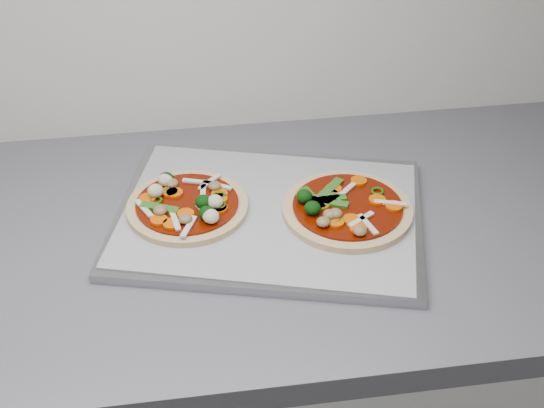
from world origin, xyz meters
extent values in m
cube|color=#97969C|center=(0.58, 1.31, 0.91)|extent=(0.52, 0.43, 0.01)
cube|color=#9E9DA3|center=(0.58, 1.31, 0.92)|extent=(0.50, 0.42, 0.00)
cylinder|color=tan|center=(0.46, 1.34, 0.92)|extent=(0.20, 0.20, 0.01)
cylinder|color=#5F1101|center=(0.46, 1.34, 0.93)|extent=(0.17, 0.17, 0.00)
ellipsoid|color=olive|center=(0.51, 1.36, 0.94)|extent=(0.03, 0.03, 0.01)
cube|color=beige|center=(0.49, 1.30, 0.93)|extent=(0.03, 0.05, 0.00)
cylinder|color=#D65200|center=(0.41, 1.35, 0.93)|extent=(0.03, 0.03, 0.00)
cube|color=beige|center=(0.50, 1.38, 0.93)|extent=(0.04, 0.04, 0.00)
cube|color=beige|center=(0.44, 1.29, 0.93)|extent=(0.02, 0.05, 0.00)
torus|color=#244B09|center=(0.43, 1.38, 0.93)|extent=(0.03, 0.03, 0.00)
ellipsoid|color=#BBB090|center=(0.44, 1.39, 0.94)|extent=(0.03, 0.03, 0.02)
ellipsoid|color=olive|center=(0.44, 1.38, 0.94)|extent=(0.03, 0.03, 0.01)
cylinder|color=#D65200|center=(0.51, 1.31, 0.93)|extent=(0.03, 0.03, 0.00)
ellipsoid|color=olive|center=(0.42, 1.31, 0.94)|extent=(0.03, 0.03, 0.01)
cylinder|color=#D65200|center=(0.46, 1.31, 0.93)|extent=(0.03, 0.03, 0.00)
ellipsoid|color=olive|center=(0.46, 1.29, 0.94)|extent=(0.02, 0.02, 0.01)
cylinder|color=#D65200|center=(0.42, 1.30, 0.93)|extent=(0.03, 0.03, 0.00)
torus|color=#244B09|center=(0.51, 1.34, 0.93)|extent=(0.03, 0.03, 0.00)
ellipsoid|color=#093206|center=(0.49, 1.29, 0.94)|extent=(0.03, 0.03, 0.02)
cube|color=beige|center=(0.51, 1.37, 0.93)|extent=(0.05, 0.03, 0.00)
cylinder|color=#D65200|center=(0.50, 1.33, 0.93)|extent=(0.03, 0.03, 0.00)
cube|color=beige|center=(0.49, 1.35, 0.93)|extent=(0.01, 0.05, 0.00)
cylinder|color=#D65200|center=(0.45, 1.36, 0.93)|extent=(0.03, 0.03, 0.00)
cylinder|color=#D65200|center=(0.51, 1.31, 0.93)|extent=(0.04, 0.04, 0.00)
cube|color=beige|center=(0.46, 1.27, 0.93)|extent=(0.03, 0.05, 0.00)
ellipsoid|color=#BBB090|center=(0.42, 1.36, 0.94)|extent=(0.03, 0.03, 0.02)
cylinder|color=#D65200|center=(0.44, 1.29, 0.93)|extent=(0.03, 0.03, 0.00)
torus|color=#244B09|center=(0.42, 1.35, 0.93)|extent=(0.03, 0.03, 0.00)
cylinder|color=#D65200|center=(0.44, 1.36, 0.93)|extent=(0.03, 0.03, 0.00)
torus|color=#244B09|center=(0.51, 1.32, 0.93)|extent=(0.03, 0.03, 0.00)
ellipsoid|color=#093206|center=(0.44, 1.39, 0.94)|extent=(0.03, 0.03, 0.02)
cube|color=#31641E|center=(0.42, 1.33, 0.93)|extent=(0.06, 0.04, 0.00)
cube|color=beige|center=(0.40, 1.33, 0.93)|extent=(0.03, 0.05, 0.00)
cube|color=beige|center=(0.48, 1.38, 0.93)|extent=(0.05, 0.02, 0.00)
ellipsoid|color=#BBB090|center=(0.50, 1.28, 0.94)|extent=(0.02, 0.02, 0.02)
cylinder|color=#D65200|center=(0.51, 1.35, 0.93)|extent=(0.04, 0.04, 0.00)
cylinder|color=#D65200|center=(0.51, 1.34, 0.93)|extent=(0.03, 0.03, 0.00)
ellipsoid|color=#093206|center=(0.49, 1.32, 0.94)|extent=(0.03, 0.03, 0.02)
ellipsoid|color=#BBB090|center=(0.50, 1.32, 0.94)|extent=(0.03, 0.03, 0.02)
cylinder|color=tan|center=(0.70, 1.29, 0.92)|extent=(0.23, 0.23, 0.01)
cylinder|color=#5F1101|center=(0.70, 1.29, 0.93)|extent=(0.20, 0.20, 0.00)
cube|color=beige|center=(0.70, 1.33, 0.93)|extent=(0.04, 0.04, 0.00)
cylinder|color=#D65200|center=(0.69, 1.26, 0.93)|extent=(0.03, 0.03, 0.00)
cube|color=beige|center=(0.71, 1.24, 0.93)|extent=(0.02, 0.05, 0.00)
cylinder|color=#D65200|center=(0.64, 1.33, 0.93)|extent=(0.03, 0.03, 0.00)
cylinder|color=#D65200|center=(0.68, 1.32, 0.93)|extent=(0.03, 0.03, 0.00)
cylinder|color=#D65200|center=(0.73, 1.35, 0.93)|extent=(0.03, 0.03, 0.00)
cylinder|color=#D65200|center=(0.66, 1.30, 0.93)|extent=(0.03, 0.03, 0.00)
torus|color=#244B09|center=(0.67, 1.26, 0.93)|extent=(0.02, 0.02, 0.00)
ellipsoid|color=olive|center=(0.65, 1.25, 0.94)|extent=(0.03, 0.03, 0.01)
cylinder|color=#D65200|center=(0.67, 1.25, 0.93)|extent=(0.04, 0.04, 0.00)
ellipsoid|color=#093206|center=(0.64, 1.28, 0.94)|extent=(0.03, 0.03, 0.02)
cylinder|color=#D65200|center=(0.68, 1.33, 0.93)|extent=(0.03, 0.03, 0.00)
ellipsoid|color=olive|center=(0.66, 1.27, 0.94)|extent=(0.02, 0.02, 0.01)
cylinder|color=#D65200|center=(0.76, 1.28, 0.93)|extent=(0.03, 0.03, 0.00)
ellipsoid|color=#093206|center=(0.64, 1.31, 0.94)|extent=(0.03, 0.03, 0.02)
cube|color=#31641E|center=(0.67, 1.31, 0.93)|extent=(0.06, 0.02, 0.00)
cylinder|color=#D65200|center=(0.70, 1.24, 0.93)|extent=(0.03, 0.03, 0.00)
cube|color=#31641E|center=(0.68, 1.34, 0.93)|extent=(0.05, 0.05, 0.00)
ellipsoid|color=olive|center=(0.70, 1.23, 0.94)|extent=(0.03, 0.03, 0.01)
cylinder|color=#D65200|center=(0.74, 1.30, 0.93)|extent=(0.03, 0.03, 0.00)
cube|color=#31641E|center=(0.67, 1.30, 0.93)|extent=(0.06, 0.04, 0.00)
cube|color=#31641E|center=(0.65, 1.31, 0.93)|extent=(0.03, 0.06, 0.00)
cube|color=beige|center=(0.76, 1.29, 0.93)|extent=(0.05, 0.02, 0.00)
cube|color=beige|center=(0.71, 1.25, 0.93)|extent=(0.04, 0.03, 0.00)
cube|color=#31641E|center=(0.66, 1.30, 0.93)|extent=(0.05, 0.05, 0.00)
torus|color=#244B09|center=(0.75, 1.32, 0.93)|extent=(0.02, 0.02, 0.00)
ellipsoid|color=olive|center=(0.67, 1.27, 0.94)|extent=(0.03, 0.03, 0.01)
cube|color=beige|center=(0.67, 1.32, 0.93)|extent=(0.05, 0.01, 0.00)
camera|label=1|loc=(0.46, 0.43, 1.59)|focal=50.00mm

